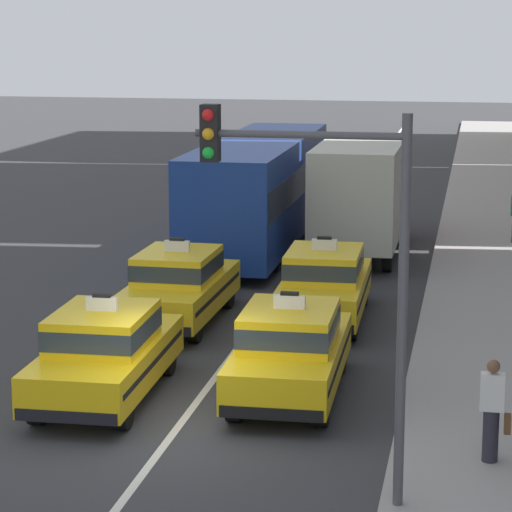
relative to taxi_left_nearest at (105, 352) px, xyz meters
The scene contains 11 objects.
ground_plane 2.30m from the taxi_left_nearest, 39.49° to the right, with size 160.00×160.00×0.00m, color #353538.
lane_stripe_left_right 18.74m from the taxi_left_nearest, 84.96° to the left, with size 0.14×80.00×0.01m, color silver.
sidewalk_curb 15.47m from the taxi_left_nearest, 62.04° to the left, with size 4.00×90.00×0.15m, color #9E9993.
taxi_left_nearest is the anchor object (origin of this frame).
taxi_left_second 5.40m from the taxi_left_nearest, 90.56° to the left, with size 1.87×4.58×1.96m.
bus_left_third 14.46m from the taxi_left_nearest, 89.76° to the left, with size 2.54×11.20×3.22m.
taxi_right_nearest 3.31m from the taxi_left_nearest, 13.50° to the left, with size 1.91×4.60×1.96m.
taxi_right_second 6.91m from the taxi_left_nearest, 63.21° to the left, with size 1.92×4.60×1.96m.
box_truck_right_third 14.44m from the taxi_left_nearest, 77.41° to the left, with size 2.30×6.96×3.27m.
pedestrian_near_crosswalk 7.09m from the taxi_left_nearest, 17.57° to the right, with size 0.47×0.24×1.59m.
traffic_light_pole 6.73m from the taxi_left_nearest, 41.48° to the right, with size 2.87×0.33×5.58m.
Camera 1 is at (4.76, -17.66, 6.68)m, focal length 81.40 mm.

